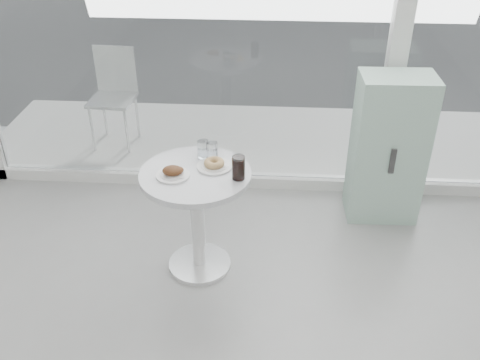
# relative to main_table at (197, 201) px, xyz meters

# --- Properties ---
(main_table) EXTENTS (0.72, 0.72, 0.77)m
(main_table) POSITION_rel_main_table_xyz_m (0.00, 0.00, 0.00)
(main_table) COLOR white
(main_table) RESTS_ON ground
(patio_deck) EXTENTS (5.60, 1.60, 0.05)m
(patio_deck) POSITION_rel_main_table_xyz_m (0.50, 1.90, -0.53)
(patio_deck) COLOR beige
(patio_deck) RESTS_ON ground
(mint_cabinet) EXTENTS (0.55, 0.38, 1.17)m
(mint_cabinet) POSITION_rel_main_table_xyz_m (1.37, 0.75, 0.03)
(mint_cabinet) COLOR #8FB7A2
(mint_cabinet) RESTS_ON ground
(patio_chair) EXTENTS (0.42, 0.42, 0.92)m
(patio_chair) POSITION_rel_main_table_xyz_m (-1.04, 1.78, 0.02)
(patio_chair) COLOR white
(patio_chair) RESTS_ON patio_deck
(plate_fritter) EXTENTS (0.21, 0.21, 0.07)m
(plate_fritter) POSITION_rel_main_table_xyz_m (-0.13, -0.05, 0.25)
(plate_fritter) COLOR white
(plate_fritter) RESTS_ON main_table
(plate_donut) EXTENTS (0.23, 0.23, 0.05)m
(plate_donut) POSITION_rel_main_table_xyz_m (0.11, 0.08, 0.24)
(plate_donut) COLOR white
(plate_donut) RESTS_ON main_table
(water_tumbler_a) EXTENTS (0.08, 0.08, 0.12)m
(water_tumbler_a) POSITION_rel_main_table_xyz_m (0.03, 0.20, 0.27)
(water_tumbler_a) COLOR white
(water_tumbler_a) RESTS_ON main_table
(water_tumbler_b) EXTENTS (0.07, 0.07, 0.12)m
(water_tumbler_b) POSITION_rel_main_table_xyz_m (0.09, 0.19, 0.27)
(water_tumbler_b) COLOR white
(water_tumbler_b) RESTS_ON main_table
(cola_glass) EXTENTS (0.08, 0.08, 0.16)m
(cola_glass) POSITION_rel_main_table_xyz_m (0.28, -0.05, 0.29)
(cola_glass) COLOR white
(cola_glass) RESTS_ON main_table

